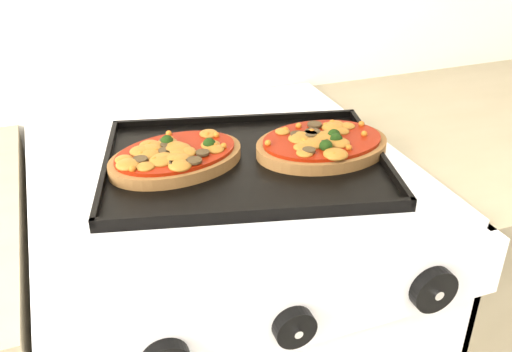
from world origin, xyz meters
name	(u,v)px	position (x,y,z in m)	size (l,w,h in m)	color
control_panel	(298,314)	(0.01, 1.39, 0.85)	(0.60, 0.02, 0.09)	white
knob_center	(294,327)	(0.00, 1.37, 0.85)	(0.05, 0.05, 0.02)	black
knob_right	(433,290)	(0.19, 1.37, 0.85)	(0.06, 0.06, 0.02)	black
baking_tray	(245,161)	(0.04, 1.67, 0.92)	(0.44, 0.33, 0.02)	black
pizza_left	(176,156)	(-0.06, 1.70, 0.94)	(0.22, 0.15, 0.03)	brown
pizza_right	(322,143)	(0.17, 1.66, 0.94)	(0.22, 0.16, 0.03)	brown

